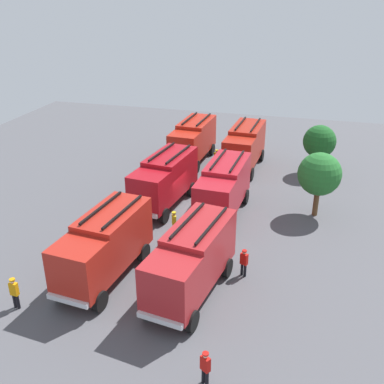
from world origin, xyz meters
The scene contains 15 objects.
ground_plane centered at (0.00, 0.00, 0.00)m, with size 55.92×55.92×0.00m, color #4C4C51.
fire_truck_0 centered at (-9.78, -2.57, 2.15)m, with size 7.33×3.09×3.88m.
fire_truck_1 centered at (-0.22, -2.17, 2.15)m, with size 7.45×3.49×3.88m.
fire_truck_2 centered at (9.51, -2.42, 2.15)m, with size 7.42×3.37×3.88m.
fire_truck_3 centered at (-9.36, 2.34, 2.15)m, with size 7.32×3.07×3.88m.
fire_truck_4 centered at (0.14, 2.35, 2.15)m, with size 7.31×3.04×3.88m.
fire_truck_5 centered at (9.70, 2.62, 2.15)m, with size 7.49×3.64×3.88m.
firefighter_0 centered at (-8.52, -0.03, 0.99)m, with size 0.39×0.48×1.76m.
firefighter_1 centered at (13.27, -5.74, 1.01)m, with size 0.29×0.43×1.79m.
firefighter_2 centered at (15.48, 4.79, 0.95)m, with size 0.43×0.48×1.69m.
firefighter_3 centered at (4.07, -0.11, 0.99)m, with size 0.48×0.40×1.75m.
firefighter_4 centered at (7.38, 5.06, 0.95)m, with size 0.39×0.48×1.69m.
tree_0 centered at (-9.68, 8.73, 2.93)m, with size 2.81×2.81×4.36m.
tree_1 centered at (-1.47, 8.83, 3.17)m, with size 3.04×3.04×4.72m.
traffic_cone_0 centered at (-12.22, -4.71, 0.36)m, with size 0.51×0.51×0.72m, color #F2600C.
Camera 1 is at (28.91, 7.89, 15.17)m, focal length 42.19 mm.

